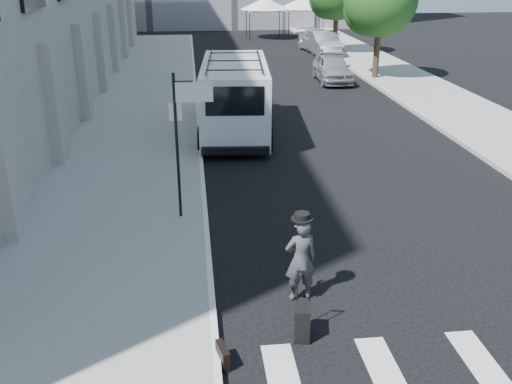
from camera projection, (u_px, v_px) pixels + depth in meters
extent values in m
plane|color=black|center=(311.00, 282.00, 11.38)|extent=(120.00, 120.00, 0.00)
cube|color=gray|center=(146.00, 101.00, 25.62)|extent=(4.50, 48.00, 0.15)
cube|color=gray|center=(400.00, 78.00, 30.70)|extent=(4.00, 56.00, 0.15)
cylinder|color=black|center=(177.00, 148.00, 13.33)|extent=(0.07, 0.07, 3.50)
cube|color=white|center=(175.00, 112.00, 13.03)|extent=(0.30, 0.03, 0.42)
cube|color=white|center=(194.00, 92.00, 12.89)|extent=(0.85, 0.06, 0.45)
cylinder|color=black|center=(377.00, 53.00, 30.05)|extent=(0.32, 0.32, 2.80)
sphere|color=#174115|center=(369.00, 10.00, 29.75)|extent=(2.66, 2.66, 2.66)
cylinder|color=black|center=(335.00, 33.00, 38.33)|extent=(0.32, 0.32, 2.80)
cylinder|color=black|center=(250.00, 27.00, 44.91)|extent=(0.06, 0.06, 2.20)
cylinder|color=black|center=(285.00, 26.00, 45.21)|extent=(0.06, 0.06, 2.20)
cylinder|color=black|center=(246.00, 23.00, 47.49)|extent=(0.06, 0.06, 2.20)
cylinder|color=black|center=(279.00, 23.00, 47.78)|extent=(0.06, 0.06, 2.20)
cube|color=white|center=(265.00, 10.00, 45.91)|extent=(3.00, 3.00, 0.12)
cone|color=white|center=(265.00, 3.00, 45.72)|extent=(4.00, 4.00, 0.90)
cylinder|color=black|center=(289.00, 25.00, 45.71)|extent=(0.06, 0.06, 2.20)
cylinder|color=black|center=(323.00, 25.00, 46.00)|extent=(0.06, 0.06, 2.20)
cylinder|color=black|center=(283.00, 22.00, 48.28)|extent=(0.06, 0.06, 2.20)
cylinder|color=black|center=(316.00, 22.00, 48.58)|extent=(0.06, 0.06, 2.20)
cube|color=white|center=(303.00, 9.00, 46.71)|extent=(3.00, 3.00, 0.12)
cone|color=white|center=(303.00, 3.00, 46.52)|extent=(4.00, 4.00, 0.90)
imported|color=#3D3D3F|center=(301.00, 260.00, 10.55)|extent=(0.65, 0.48, 1.65)
cube|color=black|center=(223.00, 356.00, 9.01)|extent=(0.22, 0.46, 0.34)
cube|color=black|center=(302.00, 322.00, 9.62)|extent=(0.35, 0.47, 0.61)
cylinder|color=black|center=(297.00, 286.00, 9.59)|extent=(0.02, 0.02, 0.58)
cylinder|color=black|center=(310.00, 287.00, 9.57)|extent=(0.02, 0.02, 0.58)
cube|color=black|center=(304.00, 272.00, 9.47)|extent=(0.23, 0.08, 0.03)
cube|color=silver|center=(235.00, 96.00, 20.60)|extent=(2.76, 6.32, 2.40)
cube|color=silver|center=(235.00, 91.00, 23.92)|extent=(2.24, 1.19, 1.26)
cube|color=black|center=(235.00, 101.00, 17.57)|extent=(1.83, 0.23, 0.91)
cylinder|color=black|center=(208.00, 108.00, 22.94)|extent=(0.39, 0.89, 0.87)
cylinder|color=black|center=(262.00, 108.00, 23.01)|extent=(0.39, 0.89, 0.87)
cylinder|color=black|center=(203.00, 139.00, 19.03)|extent=(0.39, 0.89, 0.87)
cylinder|color=black|center=(268.00, 138.00, 19.10)|extent=(0.39, 0.89, 0.87)
imported|color=#96979D|center=(332.00, 68.00, 29.88)|extent=(1.79, 4.17, 1.40)
imported|color=slate|center=(324.00, 43.00, 38.29)|extent=(1.77, 4.74, 1.55)
imported|color=#96979D|center=(319.00, 41.00, 39.75)|extent=(2.59, 5.20, 1.45)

